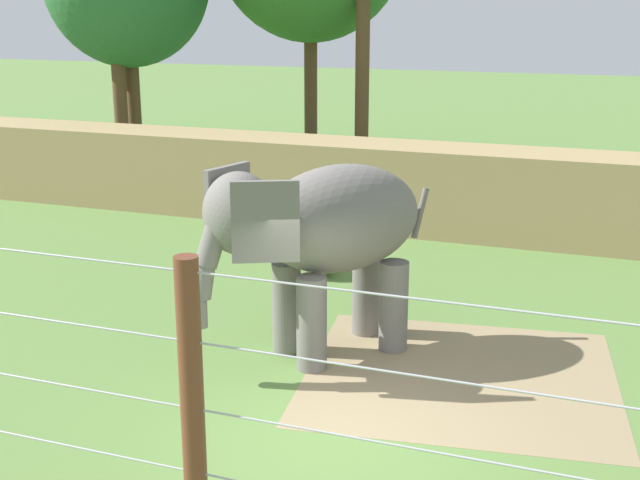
# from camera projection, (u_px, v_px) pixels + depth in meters

# --- Properties ---
(ground_plane) EXTENTS (120.00, 120.00, 0.00)m
(ground_plane) POSITION_uv_depth(u_px,v_px,m) (331.00, 433.00, 10.84)
(ground_plane) COLOR #5B7F3D
(dirt_patch) EXTENTS (5.07, 4.83, 0.01)m
(dirt_patch) POSITION_uv_depth(u_px,v_px,m) (460.00, 376.00, 12.48)
(dirt_patch) COLOR #937F5B
(dirt_patch) RESTS_ON ground
(embankment_wall) EXTENTS (36.00, 1.80, 2.07)m
(embankment_wall) POSITION_uv_depth(u_px,v_px,m) (476.00, 192.00, 19.84)
(embankment_wall) COLOR tan
(embankment_wall) RESTS_ON ground
(elephant) EXTENTS (3.29, 3.58, 3.06)m
(elephant) POSITION_uv_depth(u_px,v_px,m) (323.00, 230.00, 12.74)
(elephant) COLOR slate
(elephant) RESTS_ON ground
(enrichment_ball) EXTENTS (0.83, 0.83, 0.83)m
(enrichment_ball) POSITION_uv_depth(u_px,v_px,m) (319.00, 256.00, 17.00)
(enrichment_ball) COLOR tan
(enrichment_ball) RESTS_ON ground
(cable_fence) EXTENTS (11.79, 0.22, 3.29)m
(cable_fence) POSITION_uv_depth(u_px,v_px,m) (205.00, 433.00, 7.48)
(cable_fence) COLOR brown
(cable_fence) RESTS_ON ground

